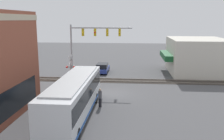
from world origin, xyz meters
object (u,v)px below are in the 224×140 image
Objects in this scene: city_bus at (74,96)px; parked_car_blue at (102,68)px; pedestrian_near_bus at (100,97)px; crossing_signal at (70,67)px.

parked_car_blue is at bearing -0.00° from city_bus.
city_bus reaches higher than parked_car_blue.
city_bus reaches higher than pedestrian_near_bus.
city_bus is 18.11m from parked_car_blue.
crossing_signal is at bearing 32.12° from pedestrian_near_bus.
crossing_signal is at bearing 16.07° from city_bus.
crossing_signal is 8.94m from pedestrian_near_bus.
pedestrian_near_bus is (-7.48, -4.70, -1.38)m from crossing_signal.
crossing_signal is at bearing 159.22° from parked_car_blue.
crossing_signal is 8.50m from parked_car_blue.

